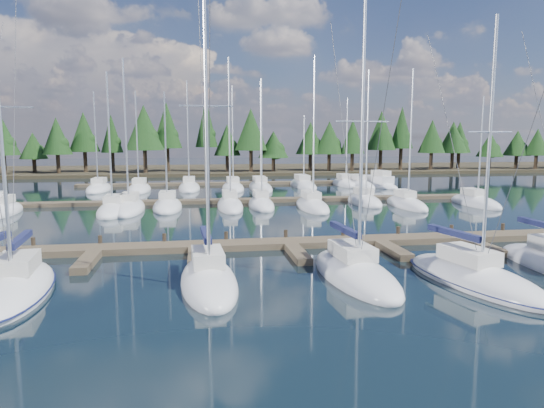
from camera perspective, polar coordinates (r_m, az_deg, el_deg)
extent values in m
plane|color=black|center=(43.47, -1.03, -1.51)|extent=(260.00, 260.00, 0.00)
cube|color=#322B1C|center=(102.88, -5.64, 4.04)|extent=(220.00, 30.00, 0.60)
cube|color=brown|center=(31.80, 1.95, -4.63)|extent=(44.00, 2.00, 0.40)
cube|color=brown|center=(28.99, -20.97, -6.39)|extent=(0.90, 4.00, 0.40)
cube|color=brown|center=(28.33, -8.95, -6.28)|extent=(0.90, 4.00, 0.40)
cube|color=brown|center=(28.94, 3.07, -5.90)|extent=(0.90, 4.00, 0.40)
cube|color=brown|center=(30.72, 14.14, -5.32)|extent=(0.90, 4.00, 0.40)
cube|color=brown|center=(33.50, 23.66, -4.66)|extent=(0.90, 4.00, 0.40)
cylinder|color=#31261B|center=(33.73, -26.26, -4.29)|extent=(0.26, 0.26, 0.90)
cylinder|color=#31261B|center=(32.76, -19.55, -4.27)|extent=(0.26, 0.26, 0.90)
cylinder|color=#31261B|center=(32.25, -12.53, -4.19)|extent=(0.26, 0.26, 0.90)
cylinder|color=#31261B|center=(32.23, -5.40, -4.04)|extent=(0.26, 0.26, 0.90)
cylinder|color=#31261B|center=(32.71, 1.62, -3.83)|extent=(0.26, 0.26, 0.90)
cylinder|color=#31261B|center=(33.66, 8.35, -3.58)|extent=(0.26, 0.26, 0.90)
cylinder|color=#31261B|center=(35.04, 14.62, -3.30)|extent=(0.26, 0.26, 0.90)
cylinder|color=#31261B|center=(36.81, 20.34, -3.01)|extent=(0.26, 0.26, 0.90)
cylinder|color=#31261B|center=(38.91, 25.50, -2.72)|extent=(0.26, 0.26, 0.90)
cube|color=brown|center=(53.26, -2.51, 0.43)|extent=(50.00, 1.80, 0.40)
cube|color=brown|center=(73.05, -4.27, 2.44)|extent=(46.00, 1.80, 0.40)
ellipsoid|color=silver|center=(25.16, -27.93, -9.06)|extent=(3.81, 8.84, 1.90)
cube|color=beige|center=(25.26, -27.89, -6.18)|extent=(1.90, 2.90, 0.70)
cylinder|color=silver|center=(23.78, -29.35, 8.32)|extent=(0.18, 0.18, 13.36)
cylinder|color=silver|center=(26.08, -27.48, -4.04)|extent=(0.50, 3.77, 0.12)
cube|color=#161A3E|center=(26.05, -27.50, -3.72)|extent=(0.71, 3.63, 0.30)
cylinder|color=#3F3F44|center=(25.98, -28.06, 7.95)|extent=(0.49, 4.56, 13.67)
ellipsoid|color=#0B123B|center=(25.14, -27.95, -8.91)|extent=(3.96, 9.20, 0.18)
ellipsoid|color=silver|center=(23.64, -7.45, -9.25)|extent=(3.05, 8.21, 1.90)
cube|color=beige|center=(23.70, -7.58, -6.19)|extent=(1.58, 2.66, 0.70)
cylinder|color=silver|center=(22.21, -7.72, 9.62)|extent=(0.17, 0.17, 13.57)
cylinder|color=silver|center=(24.48, -7.78, -3.94)|extent=(0.30, 3.56, 0.12)
cube|color=#161A3E|center=(24.45, -7.79, -3.60)|extent=(0.52, 3.41, 0.30)
cylinder|color=silver|center=(22.24, -7.76, 11.36)|extent=(2.38, 0.19, 0.07)
cylinder|color=#3F3F44|center=(20.47, -7.36, 9.36)|extent=(0.21, 3.50, 13.88)
cylinder|color=#3F3F44|center=(24.34, -8.09, 9.10)|extent=(0.25, 4.31, 13.88)
ellipsoid|color=silver|center=(25.02, 9.73, -8.33)|extent=(3.58, 9.01, 1.90)
cube|color=beige|center=(25.11, 9.40, -5.43)|extent=(1.83, 2.93, 0.70)
cylinder|color=silver|center=(23.63, 10.54, 8.02)|extent=(0.17, 0.17, 12.40)
cylinder|color=silver|center=(25.91, 8.55, -3.30)|extent=(0.39, 3.88, 0.12)
cube|color=#161A3E|center=(25.88, 8.56, -2.98)|extent=(0.61, 3.72, 0.30)
cylinder|color=silver|center=(23.64, 10.58, 9.52)|extent=(2.67, 0.26, 0.07)
cylinder|color=#3F3F44|center=(21.90, 12.51, 7.60)|extent=(0.30, 3.81, 12.70)
cylinder|color=#3F3F44|center=(25.80, 8.45, 7.71)|extent=(0.36, 4.69, 12.71)
ellipsoid|color=silver|center=(25.75, 22.67, -8.37)|extent=(4.67, 9.27, 1.90)
cube|color=beige|center=(25.77, 22.13, -5.57)|extent=(2.14, 3.11, 0.70)
cylinder|color=silver|center=(24.49, 24.20, 6.39)|extent=(0.19, 0.19, 11.48)
cylinder|color=silver|center=(26.38, 20.64, -3.53)|extent=(0.94, 3.84, 0.12)
cube|color=#161A3E|center=(26.35, 20.65, -3.21)|extent=(1.12, 3.71, 0.30)
cylinder|color=silver|center=(24.49, 24.28, 7.73)|extent=(2.54, 0.61, 0.07)
cylinder|color=#3F3F44|center=(23.19, 27.53, 5.78)|extent=(0.83, 3.76, 11.79)
cylinder|color=#3F3F44|center=(26.20, 20.53, 6.30)|extent=(1.02, 4.63, 11.80)
ellipsoid|color=#0B123B|center=(25.73, 22.68, -8.22)|extent=(4.86, 9.64, 0.18)
cylinder|color=silver|center=(30.85, 29.39, -2.45)|extent=(0.13, 4.36, 0.12)
ellipsoid|color=silver|center=(51.31, -29.19, -0.90)|extent=(2.60, 8.05, 1.90)
cube|color=beige|center=(51.54, -29.13, 0.48)|extent=(1.43, 2.58, 0.70)
ellipsoid|color=silver|center=(47.67, -18.15, -0.89)|extent=(2.77, 7.95, 1.90)
cube|color=beige|center=(47.90, -18.14, 0.60)|extent=(1.52, 2.54, 0.70)
cylinder|color=silver|center=(46.78, -18.59, 7.29)|extent=(0.16, 0.16, 11.89)
ellipsoid|color=silver|center=(48.84, -16.42, -0.62)|extent=(2.76, 9.55, 1.90)
cube|color=beige|center=(49.16, -16.40, 0.85)|extent=(1.52, 3.06, 0.70)
cylinder|color=silver|center=(47.88, -16.84, 8.22)|extent=(0.16, 0.16, 13.31)
ellipsoid|color=silver|center=(49.30, -12.18, -0.40)|extent=(2.82, 8.42, 1.90)
cube|color=beige|center=(49.56, -12.20, 1.05)|extent=(1.55, 2.69, 0.70)
cylinder|color=silver|center=(48.40, -12.42, 6.64)|extent=(0.16, 0.16, 10.40)
ellipsoid|color=silver|center=(49.18, -4.96, -0.27)|extent=(2.52, 9.55, 1.90)
cube|color=beige|center=(49.50, -5.02, 1.18)|extent=(1.38, 3.06, 0.70)
cylinder|color=silver|center=(48.22, -5.03, 8.77)|extent=(0.16, 0.16, 13.74)
ellipsoid|color=silver|center=(49.47, -1.28, -0.19)|extent=(2.46, 8.07, 1.90)
cube|color=beige|center=(49.71, -1.35, 1.24)|extent=(1.35, 2.58, 0.70)
cylinder|color=silver|center=(48.58, -1.24, 7.66)|extent=(0.16, 0.16, 11.82)
ellipsoid|color=silver|center=(48.63, 4.72, -0.36)|extent=(2.69, 9.05, 1.90)
cube|color=beige|center=(48.91, 4.61, 1.11)|extent=(1.48, 2.90, 0.70)
cylinder|color=silver|center=(47.70, 4.96, 8.82)|extent=(0.16, 0.16, 13.80)
ellipsoid|color=silver|center=(52.87, 10.81, 0.19)|extent=(2.81, 7.54, 1.90)
cube|color=beige|center=(53.07, 10.71, 1.53)|extent=(1.55, 2.41, 0.70)
cylinder|color=silver|center=(52.06, 11.16, 8.14)|extent=(0.16, 0.16, 12.93)
ellipsoid|color=silver|center=(51.53, 15.52, -0.15)|extent=(2.43, 8.47, 1.90)
cube|color=beige|center=(51.77, 15.37, 1.23)|extent=(1.34, 2.71, 0.70)
cylinder|color=silver|center=(50.68, 16.02, 7.91)|extent=(0.16, 0.16, 12.78)
ellipsoid|color=silver|center=(55.22, 22.78, 0.04)|extent=(2.60, 8.58, 1.90)
cube|color=beige|center=(55.44, 22.61, 1.32)|extent=(1.43, 2.75, 0.70)
cylinder|color=silver|center=(54.42, 23.35, 6.21)|extent=(0.16, 0.16, 10.23)
ellipsoid|color=silver|center=(68.55, -19.70, 1.60)|extent=(2.89, 8.93, 1.90)
cube|color=beige|center=(68.88, -19.67, 2.63)|extent=(1.59, 2.86, 0.70)
cylinder|color=silver|center=(67.76, -20.03, 7.30)|extent=(0.16, 0.16, 11.93)
ellipsoid|color=silver|center=(66.45, -15.35, 1.59)|extent=(2.92, 8.70, 1.90)
cube|color=beige|center=(66.77, -15.34, 2.66)|extent=(1.61, 2.78, 0.70)
cylinder|color=silver|center=(65.66, -15.61, 7.49)|extent=(0.16, 0.16, 11.96)
ellipsoid|color=silver|center=(67.07, -9.71, 1.82)|extent=(2.89, 9.84, 1.90)
cube|color=beige|center=(67.45, -9.73, 2.88)|extent=(1.59, 3.15, 0.70)
cylinder|color=silver|center=(66.22, -9.87, 8.32)|extent=(0.16, 0.16, 13.49)
ellipsoid|color=silver|center=(66.11, -4.60, 1.82)|extent=(2.88, 8.81, 1.90)
cube|color=beige|center=(66.43, -4.64, 2.89)|extent=(1.58, 2.82, 0.70)
cylinder|color=silver|center=(65.30, -4.64, 8.12)|extent=(0.16, 0.16, 12.81)
ellipsoid|color=silver|center=(66.60, -1.38, 1.89)|extent=(2.90, 11.58, 1.90)
cube|color=beige|center=(67.06, -1.44, 2.96)|extent=(1.59, 3.71, 0.70)
cylinder|color=silver|center=(65.67, -1.33, 8.42)|extent=(0.16, 0.16, 13.45)
ellipsoid|color=silver|center=(70.03, 3.65, 2.17)|extent=(2.99, 11.52, 1.90)
cube|color=beige|center=(70.48, 3.56, 3.18)|extent=(1.64, 3.69, 0.70)
cylinder|color=silver|center=(69.14, 3.80, 6.58)|extent=(0.16, 0.16, 9.12)
ellipsoid|color=silver|center=(72.51, 8.59, 2.29)|extent=(2.99, 8.46, 1.90)
cube|color=beige|center=(72.81, 8.51, 3.26)|extent=(1.64, 2.71, 0.70)
cylinder|color=silver|center=(71.77, 8.80, 7.56)|extent=(0.16, 0.16, 11.64)
ellipsoid|color=silver|center=(71.05, 10.21, 2.14)|extent=(2.75, 10.76, 1.90)
cube|color=beige|center=(71.45, 10.09, 3.14)|extent=(1.51, 3.44, 0.70)
cylinder|color=silver|center=(70.21, 10.47, 6.69)|extent=(0.16, 0.16, 9.61)
ellipsoid|color=silver|center=(70.83, 12.45, 2.02)|extent=(4.65, 8.42, 1.60)
cube|color=silver|center=(70.73, 12.48, 2.87)|extent=(3.07, 4.77, 1.07)
cube|color=beige|center=(70.34, 12.69, 3.56)|extent=(2.14, 3.08, 0.80)
cylinder|color=silver|center=(71.27, 12.13, 4.06)|extent=(0.10, 0.10, 1.42)
cylinder|color=black|center=(96.09, -28.97, 4.04)|extent=(0.70, 0.70, 3.43)
cone|color=black|center=(95.97, -29.17, 7.04)|extent=(5.56, 5.56, 6.67)
ellipsoid|color=black|center=(95.81, -28.83, 6.15)|extent=(3.33, 3.33, 3.33)
cylinder|color=black|center=(100.52, -26.16, 4.08)|extent=(0.70, 0.70, 2.51)
cone|color=black|center=(100.40, -26.29, 6.18)|extent=(5.03, 5.03, 4.88)
ellipsoid|color=black|center=(100.27, -25.98, 5.56)|extent=(3.02, 3.02, 3.02)
cylinder|color=black|center=(96.03, -23.85, 4.34)|extent=(0.70, 0.70, 3.41)
cone|color=black|center=(95.91, -24.01, 7.33)|extent=(5.20, 5.20, 6.63)
ellipsoid|color=black|center=(95.79, -23.67, 6.44)|extent=(3.12, 3.12, 3.12)
cylinder|color=black|center=(98.13, -21.10, 4.66)|extent=(0.70, 0.70, 3.80)
cone|color=black|center=(98.02, -21.26, 7.92)|extent=(5.58, 5.58, 7.38)
ellipsoid|color=black|center=(97.92, -20.93, 6.95)|extent=(3.35, 3.35, 3.35)
cylinder|color=black|center=(96.37, -18.22, 4.69)|extent=(0.70, 0.70, 3.63)
cone|color=black|center=(96.26, -18.36, 7.87)|extent=(4.05, 4.05, 7.06)
ellipsoid|color=black|center=(96.18, -18.02, 6.92)|extent=(2.43, 2.43, 2.43)
cylinder|color=black|center=(91.86, -14.69, 4.86)|extent=(0.70, 0.70, 4.17)
cone|color=black|center=(91.77, -14.82, 8.70)|extent=(6.93, 6.93, 8.11)
ellipsoid|color=black|center=(91.70, -14.47, 7.55)|extent=(4.16, 4.16, 4.16)
cylinder|color=black|center=(95.13, -12.17, 5.12)|extent=(0.70, 0.70, 4.43)
cone|color=black|center=(95.06, -12.28, 9.04)|extent=(5.61, 5.61, 8.61)
ellipsoid|color=black|center=(95.01, -11.94, 7.87)|extent=(3.37, 3.37, 3.37)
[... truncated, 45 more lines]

